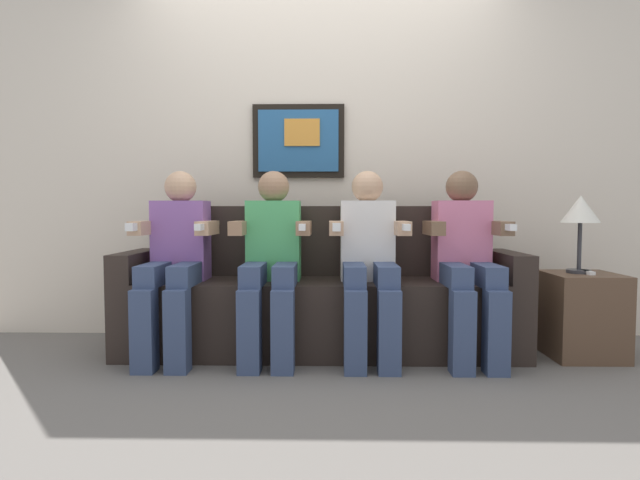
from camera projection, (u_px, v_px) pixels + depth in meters
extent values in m
plane|color=#66605B|center=(319.00, 366.00, 2.82)|extent=(6.26, 6.26, 0.00)
cube|color=beige|center=(322.00, 149.00, 3.50)|extent=(4.82, 0.05, 2.60)
cube|color=black|center=(299.00, 141.00, 3.46)|extent=(0.63, 0.03, 0.50)
cube|color=#26598C|center=(298.00, 141.00, 3.45)|extent=(0.55, 0.02, 0.42)
cube|color=orange|center=(302.00, 132.00, 3.43)|extent=(0.24, 0.02, 0.18)
cube|color=#2D231E|center=(320.00, 316.00, 3.09)|extent=(2.14, 0.58, 0.45)
cube|color=#2D231E|center=(321.00, 241.00, 3.29)|extent=(2.14, 0.14, 0.45)
cube|color=#2D231E|center=(137.00, 301.00, 3.11)|extent=(0.14, 0.58, 0.62)
cube|color=#2D231E|center=(507.00, 303.00, 3.07)|extent=(0.14, 0.58, 0.62)
cube|color=#8C59A5|center=(181.00, 240.00, 3.07)|extent=(0.32, 0.20, 0.48)
sphere|color=tan|center=(181.00, 187.00, 3.05)|extent=(0.19, 0.19, 0.19)
cube|color=#38476B|center=(156.00, 274.00, 2.88)|extent=(0.12, 0.40, 0.12)
cube|color=#38476B|center=(187.00, 274.00, 2.88)|extent=(0.12, 0.40, 0.12)
cube|color=#38476B|center=(144.00, 331.00, 2.70)|extent=(0.12, 0.12, 0.45)
cube|color=#38476B|center=(177.00, 331.00, 2.70)|extent=(0.12, 0.12, 0.45)
cube|color=tan|center=(143.00, 228.00, 2.95)|extent=(0.08, 0.28, 0.08)
cube|color=tan|center=(207.00, 228.00, 2.94)|extent=(0.08, 0.28, 0.08)
cube|color=white|center=(200.00, 227.00, 2.78)|extent=(0.04, 0.13, 0.04)
cube|color=white|center=(132.00, 227.00, 2.79)|extent=(0.04, 0.10, 0.04)
cube|color=#4CB266|center=(274.00, 240.00, 3.06)|extent=(0.32, 0.20, 0.48)
sphere|color=#9E7556|center=(274.00, 187.00, 3.04)|extent=(0.19, 0.19, 0.19)
cube|color=#38476B|center=(255.00, 274.00, 2.87)|extent=(0.12, 0.40, 0.12)
cube|color=#38476B|center=(286.00, 274.00, 2.87)|extent=(0.12, 0.40, 0.12)
cube|color=#38476B|center=(249.00, 331.00, 2.69)|extent=(0.12, 0.12, 0.45)
cube|color=#38476B|center=(283.00, 331.00, 2.69)|extent=(0.12, 0.12, 0.45)
cube|color=#9E7556|center=(239.00, 228.00, 2.94)|extent=(0.08, 0.28, 0.08)
cube|color=#9E7556|center=(304.00, 228.00, 2.93)|extent=(0.08, 0.28, 0.08)
cube|color=white|center=(303.00, 227.00, 2.77)|extent=(0.04, 0.13, 0.04)
cube|color=white|center=(367.00, 240.00, 3.05)|extent=(0.32, 0.20, 0.48)
sphere|color=tan|center=(367.00, 187.00, 3.03)|extent=(0.19, 0.19, 0.19)
cube|color=#38476B|center=(354.00, 274.00, 2.86)|extent=(0.12, 0.40, 0.12)
cube|color=#38476B|center=(385.00, 274.00, 2.86)|extent=(0.12, 0.40, 0.12)
cube|color=#38476B|center=(355.00, 332.00, 2.68)|extent=(0.12, 0.12, 0.45)
cube|color=#38476B|center=(389.00, 332.00, 2.68)|extent=(0.12, 0.12, 0.45)
cube|color=tan|center=(336.00, 228.00, 2.93)|extent=(0.08, 0.28, 0.08)
cube|color=tan|center=(401.00, 228.00, 2.92)|extent=(0.08, 0.28, 0.08)
cube|color=white|center=(406.00, 227.00, 2.76)|extent=(0.04, 0.13, 0.04)
cube|color=white|center=(336.00, 227.00, 2.77)|extent=(0.04, 0.10, 0.04)
cube|color=pink|center=(461.00, 241.00, 3.04)|extent=(0.32, 0.20, 0.48)
sphere|color=brown|center=(462.00, 187.00, 3.02)|extent=(0.19, 0.19, 0.19)
cube|color=#38476B|center=(454.00, 274.00, 2.85)|extent=(0.12, 0.40, 0.12)
cube|color=#38476B|center=(486.00, 274.00, 2.85)|extent=(0.12, 0.40, 0.12)
cube|color=#38476B|center=(462.00, 332.00, 2.67)|extent=(0.12, 0.12, 0.45)
cube|color=#38476B|center=(496.00, 332.00, 2.66)|extent=(0.12, 0.12, 0.45)
cube|color=brown|center=(434.00, 228.00, 2.92)|extent=(0.08, 0.28, 0.08)
cube|color=brown|center=(499.00, 228.00, 2.91)|extent=(0.08, 0.28, 0.08)
cube|color=white|center=(509.00, 227.00, 2.75)|extent=(0.04, 0.13, 0.04)
cube|color=brown|center=(582.00, 315.00, 2.99)|extent=(0.40, 0.40, 0.50)
cylinder|color=#333338|center=(579.00, 271.00, 2.99)|extent=(0.14, 0.14, 0.02)
cylinder|color=#333338|center=(579.00, 246.00, 2.98)|extent=(0.02, 0.02, 0.28)
cone|color=silver|center=(581.00, 209.00, 2.97)|extent=(0.22, 0.22, 0.16)
cube|color=white|center=(587.00, 272.00, 2.94)|extent=(0.04, 0.13, 0.02)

